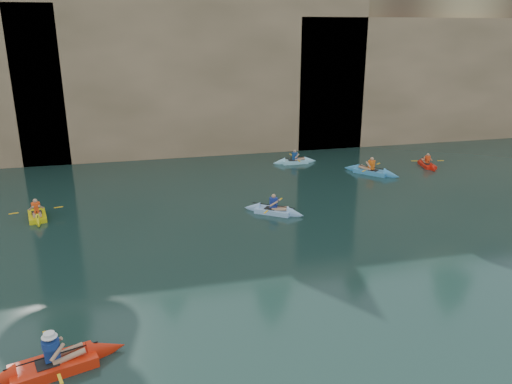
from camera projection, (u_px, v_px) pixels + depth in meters
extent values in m
plane|color=black|center=(247.00, 323.00, 15.29)|extent=(160.00, 160.00, 0.00)
cube|color=tan|center=(163.00, 63.00, 41.09)|extent=(70.00, 16.00, 12.00)
cube|color=tan|center=(200.00, 73.00, 34.83)|extent=(24.00, 2.40, 11.40)
cube|color=tan|center=(449.00, 78.00, 39.78)|extent=(26.00, 2.40, 9.84)
cube|color=black|center=(116.00, 137.00, 34.08)|extent=(3.50, 1.00, 3.20)
cube|color=black|center=(309.00, 119.00, 37.18)|extent=(5.00, 1.00, 4.50)
cube|color=red|center=(54.00, 365.00, 13.07)|extent=(3.08, 1.72, 0.33)
cone|color=red|center=(107.00, 349.00, 13.74)|extent=(1.24, 1.14, 0.88)
cube|color=black|center=(47.00, 363.00, 12.95)|extent=(0.68, 0.68, 0.04)
cube|color=navy|center=(51.00, 350.00, 12.92)|extent=(0.43, 0.34, 0.56)
sphere|color=tan|center=(49.00, 337.00, 12.80)|extent=(0.23, 0.23, 0.23)
cylinder|color=black|center=(52.00, 356.00, 12.97)|extent=(2.25, 0.71, 0.04)
cube|color=yellow|center=(45.00, 335.00, 13.84)|extent=(0.20, 0.43, 0.02)
cube|color=yellow|center=(60.00, 379.00, 12.10)|extent=(0.20, 0.43, 0.02)
cylinder|color=white|center=(49.00, 336.00, 12.79)|extent=(0.40, 0.40, 0.11)
cube|color=#94C4F8|center=(273.00, 211.00, 24.39)|extent=(2.39, 2.06, 0.27)
cone|color=#94C4F8|center=(295.00, 214.00, 23.98)|extent=(1.13, 1.10, 0.74)
cone|color=#94C4F8|center=(252.00, 208.00, 24.80)|extent=(1.13, 1.10, 0.74)
cube|color=black|center=(271.00, 208.00, 24.41)|extent=(0.72, 0.70, 0.04)
cube|color=navy|center=(274.00, 203.00, 24.27)|extent=(0.40, 0.38, 0.50)
sphere|color=tan|center=(274.00, 196.00, 24.16)|extent=(0.21, 0.21, 0.21)
cylinder|color=black|center=(274.00, 205.00, 24.30)|extent=(1.78, 1.35, 0.04)
cube|color=yellow|center=(280.00, 199.00, 25.18)|extent=(0.32, 0.38, 0.02)
cube|color=yellow|center=(266.00, 212.00, 23.43)|extent=(0.32, 0.38, 0.02)
cube|color=red|center=(427.00, 165.00, 32.86)|extent=(1.15, 2.38, 0.24)
cone|color=red|center=(421.00, 161.00, 33.88)|extent=(0.81, 0.93, 0.66)
cone|color=red|center=(433.00, 169.00, 31.83)|extent=(0.81, 0.93, 0.66)
cube|color=black|center=(428.00, 164.00, 32.69)|extent=(0.52, 0.62, 0.04)
cube|color=#FF4615|center=(428.00, 159.00, 32.75)|extent=(0.25, 0.33, 0.44)
sphere|color=tan|center=(428.00, 155.00, 32.65)|extent=(0.19, 0.19, 0.19)
cylinder|color=black|center=(427.00, 161.00, 32.78)|extent=(0.44, 1.91, 0.04)
cube|color=yellow|center=(414.00, 161.00, 32.74)|extent=(0.43, 0.17, 0.02)
cube|color=yellow|center=(441.00, 161.00, 32.81)|extent=(0.43, 0.17, 0.02)
cube|color=yellow|center=(37.00, 216.00, 23.74)|extent=(1.20, 2.39, 0.27)
cone|color=yellow|center=(39.00, 223.00, 22.82)|extent=(0.88, 0.94, 0.74)
cone|color=yellow|center=(36.00, 209.00, 24.67)|extent=(0.88, 0.94, 0.74)
cube|color=black|center=(37.00, 213.00, 23.84)|extent=(0.56, 0.63, 0.04)
cube|color=#FF4F15|center=(36.00, 208.00, 23.62)|extent=(0.28, 0.37, 0.49)
sphere|color=tan|center=(35.00, 201.00, 23.51)|extent=(0.21, 0.21, 0.21)
cylinder|color=black|center=(36.00, 210.00, 23.66)|extent=(0.46, 2.14, 0.04)
cube|color=yellow|center=(59.00, 207.00, 24.06)|extent=(0.43, 0.16, 0.02)
cube|color=yellow|center=(14.00, 213.00, 23.25)|extent=(0.43, 0.16, 0.02)
cube|color=#98E4FF|center=(295.00, 161.00, 33.60)|extent=(2.36, 0.77, 0.26)
cone|color=#98E4FF|center=(310.00, 161.00, 33.84)|extent=(0.84, 0.72, 0.70)
cone|color=#98E4FF|center=(279.00, 162.00, 33.36)|extent=(0.84, 0.72, 0.70)
cube|color=black|center=(293.00, 160.00, 33.54)|extent=(0.56, 0.45, 0.04)
cube|color=navy|center=(295.00, 156.00, 33.49)|extent=(0.32, 0.21, 0.47)
sphere|color=tan|center=(295.00, 151.00, 33.38)|extent=(0.20, 0.20, 0.20)
cylinder|color=black|center=(295.00, 158.00, 33.52)|extent=(2.07, 0.07, 0.04)
cube|color=yellow|center=(291.00, 154.00, 34.39)|extent=(0.09, 0.42, 0.02)
cube|color=yellow|center=(299.00, 161.00, 32.65)|extent=(0.09, 0.42, 0.02)
cube|color=#3D94D1|center=(371.00, 172.00, 31.13)|extent=(2.45, 2.74, 0.29)
cone|color=#3D94D1|center=(351.00, 168.00, 31.89)|extent=(1.26, 1.29, 0.80)
cone|color=#3D94D1|center=(392.00, 175.00, 30.37)|extent=(1.26, 1.29, 0.80)
cube|color=black|center=(373.00, 170.00, 31.01)|extent=(0.73, 0.74, 0.04)
cube|color=orange|center=(372.00, 165.00, 31.00)|extent=(0.41, 0.43, 0.53)
sphere|color=tan|center=(372.00, 159.00, 30.88)|extent=(0.22, 0.22, 0.22)
cylinder|color=black|center=(371.00, 167.00, 31.04)|extent=(1.52, 1.85, 0.04)
cube|color=yellow|center=(364.00, 171.00, 30.22)|extent=(0.38, 0.33, 0.02)
cube|color=yellow|center=(378.00, 164.00, 31.87)|extent=(0.38, 0.33, 0.02)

